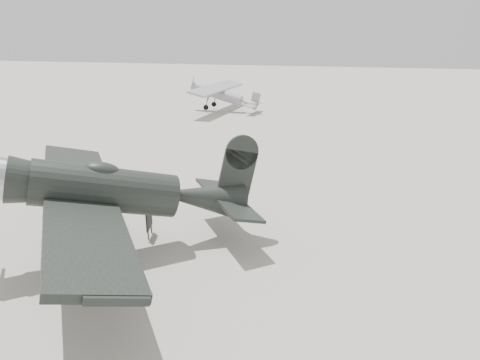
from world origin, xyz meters
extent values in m
plane|color=#AFAA9C|center=(0.00, 0.00, 0.00)|extent=(160.00, 160.00, 0.00)
cylinder|color=black|center=(-3.10, -3.66, 2.43)|extent=(5.04, 4.07, 1.59)
cone|color=black|center=(0.03, -1.60, 2.49)|extent=(3.27, 2.85, 1.47)
ellipsoid|color=black|center=(-3.29, -3.78, 3.13)|extent=(1.47, 1.33, 0.52)
cube|color=black|center=(-3.76, -4.09, 2.03)|extent=(9.48, 12.68, 0.25)
cube|color=black|center=(0.79, -1.10, 2.54)|extent=(3.66, 4.67, 0.11)
cube|color=black|center=(0.93, -1.00, 3.51)|extent=(1.20, 0.84, 2.04)
cylinder|color=black|center=(-3.30, -5.62, 0.48)|extent=(0.74, 0.58, 0.77)
cylinder|color=black|center=(-4.98, -3.06, 0.48)|extent=(0.74, 0.58, 0.77)
cylinder|color=#333333|center=(-3.30, -5.62, 1.24)|extent=(0.17, 0.17, 1.59)
cylinder|color=#333333|center=(-4.98, -3.06, 1.24)|extent=(0.17, 0.17, 1.59)
cylinder|color=black|center=(1.02, -0.94, 2.00)|extent=(0.26, 0.21, 0.25)
cylinder|color=gray|center=(-6.78, 26.17, 1.60)|extent=(4.73, 1.61, 0.98)
cone|color=gray|center=(-3.69, 25.74, 1.60)|extent=(1.71, 1.10, 0.89)
cone|color=gray|center=(-9.34, 26.52, 1.60)|extent=(0.66, 0.99, 0.93)
cube|color=gray|center=(-9.70, 26.57, 1.60)|extent=(0.06, 0.13, 1.96)
cube|color=gray|center=(-7.13, 26.22, 2.16)|extent=(3.03, 9.95, 0.16)
cube|color=gray|center=(-3.25, 25.68, 1.65)|extent=(1.21, 3.11, 0.07)
cube|color=gray|center=(-3.16, 25.67, 2.23)|extent=(0.80, 0.18, 1.16)
cylinder|color=black|center=(-7.62, 25.30, 0.25)|extent=(0.51, 0.19, 0.50)
cylinder|color=black|center=(-7.35, 27.24, 0.25)|extent=(0.51, 0.19, 0.50)
cylinder|color=#333333|center=(-7.62, 25.30, 0.76)|extent=(0.09, 0.09, 1.07)
cylinder|color=#333333|center=(-7.35, 27.24, 0.76)|extent=(0.09, 0.09, 1.07)
cylinder|color=black|center=(-3.07, 25.65, 1.34)|extent=(0.17, 0.08, 0.16)
cube|color=slate|center=(-5.92, -2.00, 0.40)|extent=(1.88, 1.57, 0.81)
cylinder|color=#333333|center=(-2.22, -2.28, 0.62)|extent=(0.07, 0.07, 1.25)
cylinder|color=#333333|center=(-2.32, -1.72, 0.62)|extent=(0.07, 0.07, 1.25)
cube|color=black|center=(-2.27, -2.00, 0.77)|extent=(0.21, 0.86, 0.86)
cube|color=beige|center=(-2.30, -2.01, 0.82)|extent=(0.13, 0.66, 0.17)
camera|label=1|loc=(4.84, -17.82, 8.00)|focal=35.00mm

